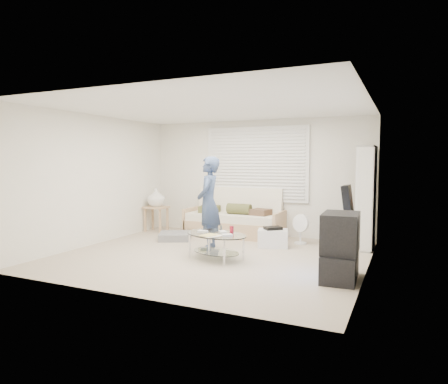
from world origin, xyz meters
The scene contains 13 objects.
ground centered at (0.00, 0.00, 0.00)m, with size 5.00×5.00×0.00m, color tan.
room_shell centered at (0.00, 0.48, 1.63)m, with size 5.02×4.52×2.51m.
window_blinds centered at (0.00, 2.20, 1.55)m, with size 2.32×0.08×1.62m.
futon_sofa centered at (-0.36, 1.87, 0.34)m, with size 2.11×0.85×1.03m.
grey_floor_pillow centered at (-1.31, 0.96, 0.07)m, with size 0.63×0.63×0.14m, color slate.
side_table centered at (-2.22, 1.62, 0.74)m, with size 0.51×0.41×1.00m.
bookshelf centered at (2.32, 1.71, 0.94)m, with size 0.30×0.80×1.89m.
guitar_case centered at (2.05, 1.58, 0.51)m, with size 0.42×0.43×1.16m.
floor_fan centered at (1.14, 1.61, 0.34)m, with size 0.36×0.24×0.59m.
storage_bin centered at (0.74, 1.12, 0.17)m, with size 0.64×0.52×0.39m.
tv_unit centered at (2.20, -0.48, 0.44)m, with size 0.49×0.86×0.91m.
coffee_table centered at (0.18, -0.18, 0.34)m, with size 1.32×1.05×0.55m.
standing_person centered at (-0.27, 0.43, 0.85)m, with size 0.62×0.41×1.70m, color #334B69.
Camera 1 is at (2.98, -6.01, 1.61)m, focal length 32.00 mm.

